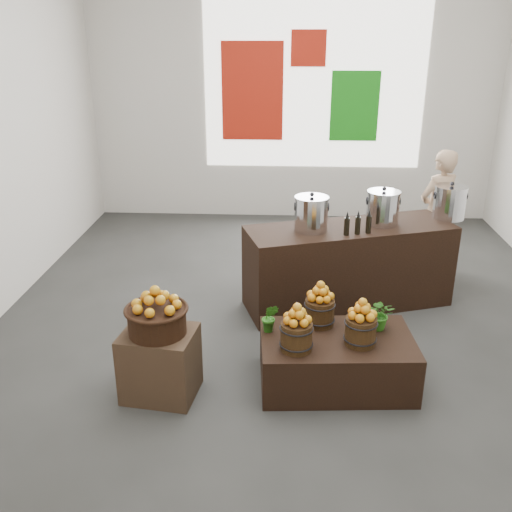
# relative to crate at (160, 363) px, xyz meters

# --- Properties ---
(ground) EXTENTS (7.00, 7.00, 0.00)m
(ground) POSITION_rel_crate_xyz_m (1.06, 1.29, -0.28)
(ground) COLOR #31312F
(ground) RESTS_ON ground
(back_wall) EXTENTS (6.00, 0.04, 4.00)m
(back_wall) POSITION_rel_crate_xyz_m (1.06, 4.79, 1.72)
(back_wall) COLOR beige
(back_wall) RESTS_ON ground
(back_opening) EXTENTS (3.20, 0.02, 2.40)m
(back_opening) POSITION_rel_crate_xyz_m (1.36, 4.77, 1.72)
(back_opening) COLOR white
(back_opening) RESTS_ON back_wall
(deco_red_left) EXTENTS (0.90, 0.04, 1.40)m
(deco_red_left) POSITION_rel_crate_xyz_m (0.46, 4.76, 1.62)
(deco_red_left) COLOR #A51B0C
(deco_red_left) RESTS_ON back_wall
(deco_green_right) EXTENTS (0.70, 0.04, 1.00)m
(deco_green_right) POSITION_rel_crate_xyz_m (1.96, 4.76, 1.42)
(deco_green_right) COLOR #157A13
(deco_green_right) RESTS_ON back_wall
(deco_red_upper) EXTENTS (0.50, 0.04, 0.50)m
(deco_red_upper) POSITION_rel_crate_xyz_m (1.26, 4.76, 2.22)
(deco_red_upper) COLOR #A51B0C
(deco_red_upper) RESTS_ON back_wall
(crate) EXTENTS (0.62, 0.54, 0.57)m
(crate) POSITION_rel_crate_xyz_m (0.00, 0.00, 0.00)
(crate) COLOR #442F20
(crate) RESTS_ON ground
(wicker_basket) EXTENTS (0.45, 0.45, 0.21)m
(wicker_basket) POSITION_rel_crate_xyz_m (0.00, 0.00, 0.39)
(wicker_basket) COLOR black
(wicker_basket) RESTS_ON crate
(apples_in_basket) EXTENTS (0.35, 0.35, 0.19)m
(apples_in_basket) POSITION_rel_crate_xyz_m (0.00, 0.00, 0.58)
(apples_in_basket) COLOR #A61705
(apples_in_basket) RESTS_ON wicker_basket
(display_table) EXTENTS (1.29, 0.85, 0.43)m
(display_table) POSITION_rel_crate_xyz_m (1.42, 0.23, -0.07)
(display_table) COLOR black
(display_table) RESTS_ON ground
(apple_bucket_front_left) EXTENTS (0.25, 0.25, 0.23)m
(apple_bucket_front_left) POSITION_rel_crate_xyz_m (1.08, 0.03, 0.26)
(apple_bucket_front_left) COLOR #39220F
(apple_bucket_front_left) RESTS_ON display_table
(apples_in_bucket_front_left) EXTENTS (0.19, 0.19, 0.17)m
(apples_in_bucket_front_left) POSITION_rel_crate_xyz_m (1.08, 0.03, 0.46)
(apples_in_bucket_front_left) COLOR #A61705
(apples_in_bucket_front_left) RESTS_ON apple_bucket_front_left
(apple_bucket_front_right) EXTENTS (0.25, 0.25, 0.23)m
(apple_bucket_front_right) POSITION_rel_crate_xyz_m (1.59, 0.15, 0.26)
(apple_bucket_front_right) COLOR #39220F
(apple_bucket_front_right) RESTS_ON display_table
(apples_in_bucket_front_right) EXTENTS (0.19, 0.19, 0.17)m
(apples_in_bucket_front_right) POSITION_rel_crate_xyz_m (1.59, 0.15, 0.46)
(apples_in_bucket_front_right) COLOR #A61705
(apples_in_bucket_front_right) RESTS_ON apple_bucket_front_right
(apple_bucket_rear) EXTENTS (0.25, 0.25, 0.23)m
(apple_bucket_rear) POSITION_rel_crate_xyz_m (1.28, 0.45, 0.26)
(apple_bucket_rear) COLOR #39220F
(apple_bucket_rear) RESTS_ON display_table
(apples_in_bucket_rear) EXTENTS (0.19, 0.19, 0.17)m
(apples_in_bucket_rear) POSITION_rel_crate_xyz_m (1.28, 0.45, 0.46)
(apples_in_bucket_rear) COLOR #A61705
(apples_in_bucket_rear) RESTS_ON apple_bucket_rear
(herb_garnish_right) EXTENTS (0.30, 0.27, 0.28)m
(herb_garnish_right) POSITION_rel_crate_xyz_m (1.78, 0.40, 0.29)
(herb_garnish_right) COLOR #225D13
(herb_garnish_right) RESTS_ON display_table
(herb_garnish_left) EXTENTS (0.16, 0.14, 0.26)m
(herb_garnish_left) POSITION_rel_crate_xyz_m (0.87, 0.31, 0.28)
(herb_garnish_left) COLOR #225D13
(herb_garnish_left) RESTS_ON display_table
(counter) EXTENTS (2.25, 1.32, 0.88)m
(counter) POSITION_rel_crate_xyz_m (1.65, 1.71, 0.16)
(counter) COLOR black
(counter) RESTS_ON ground
(stock_pot_left) EXTENTS (0.33, 0.33, 0.33)m
(stock_pot_left) POSITION_rel_crate_xyz_m (1.24, 1.58, 0.76)
(stock_pot_left) COLOR silver
(stock_pot_left) RESTS_ON counter
(stock_pot_center) EXTENTS (0.33, 0.33, 0.33)m
(stock_pot_center) POSITION_rel_crate_xyz_m (1.98, 1.82, 0.76)
(stock_pot_center) COLOR silver
(stock_pot_center) RESTS_ON counter
(stock_pot_right) EXTENTS (0.33, 0.33, 0.33)m
(stock_pot_right) POSITION_rel_crate_xyz_m (2.72, 2.07, 0.76)
(stock_pot_right) COLOR silver
(stock_pot_right) RESTS_ON counter
(oil_cruets) EXTENTS (0.24, 0.13, 0.24)m
(oil_cruets) POSITION_rel_crate_xyz_m (1.72, 1.51, 0.72)
(oil_cruets) COLOR black
(oil_cruets) RESTS_ON counter
(shopper) EXTENTS (0.65, 0.59, 1.48)m
(shopper) POSITION_rel_crate_xyz_m (2.79, 2.74, 0.46)
(shopper) COLOR tan
(shopper) RESTS_ON ground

